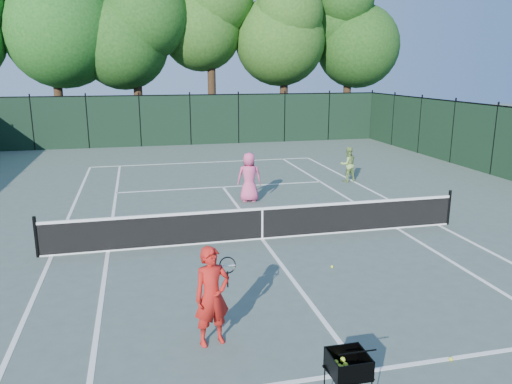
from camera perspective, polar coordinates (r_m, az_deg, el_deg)
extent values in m
plane|color=#495950|center=(13.88, 0.70, -5.40)|extent=(90.00, 90.00, 0.00)
cube|color=white|center=(13.70, -22.32, -6.76)|extent=(0.10, 23.77, 0.01)
cube|color=white|center=(16.06, 20.08, -3.55)|extent=(0.10, 23.77, 0.01)
cube|color=white|center=(13.54, -16.56, -6.51)|extent=(0.10, 23.77, 0.01)
cube|color=white|center=(15.36, 15.79, -4.00)|extent=(0.10, 23.77, 0.01)
cube|color=white|center=(25.22, -5.91, 3.39)|extent=(10.97, 0.10, 0.01)
cube|color=white|center=(8.44, 12.01, -19.45)|extent=(8.23, 0.10, 0.01)
cube|color=white|center=(19.91, -3.80, 0.58)|extent=(8.23, 0.10, 0.01)
cube|color=white|center=(13.88, 0.70, -5.39)|extent=(0.10, 12.80, 0.01)
cube|color=black|center=(13.74, 0.70, -3.61)|extent=(11.60, 0.03, 0.85)
cube|color=white|center=(13.62, 0.71, -1.92)|extent=(11.60, 0.05, 0.07)
cube|color=white|center=(13.88, 0.70, -5.32)|extent=(11.60, 0.05, 0.04)
cube|color=white|center=(13.74, 0.70, -3.61)|extent=(0.05, 0.04, 0.91)
cylinder|color=black|center=(13.59, -23.84, -4.72)|extent=(0.09, 0.09, 1.06)
cylinder|color=black|center=(16.09, 21.17, -1.66)|extent=(0.09, 0.09, 1.06)
cube|color=black|center=(31.02, -7.51, 8.12)|extent=(24.00, 0.05, 3.00)
cylinder|color=black|center=(35.10, -21.56, 9.43)|extent=(0.56, 0.56, 4.80)
cylinder|color=black|center=(34.59, -13.24, 9.55)|extent=(0.56, 0.56, 4.30)
ellipsoid|color=#174313|center=(34.64, -13.79, 18.82)|extent=(6.00, 6.00, 9.30)
cylinder|color=black|center=(35.45, -5.05, 10.53)|extent=(0.56, 0.56, 5.00)
ellipsoid|color=#204C15|center=(35.66, -5.29, 21.05)|extent=(7.00, 7.00, 10.85)
cylinder|color=black|center=(35.86, 3.18, 10.28)|extent=(0.56, 0.56, 4.60)
ellipsoid|color=#214C15|center=(35.96, 3.32, 19.65)|extent=(6.20, 6.20, 9.61)
cylinder|color=black|center=(38.05, 10.31, 10.14)|extent=(0.56, 0.56, 4.40)
ellipsoid|color=#163F12|center=(38.10, 10.69, 18.47)|extent=(5.80, 5.80, 8.99)
imported|color=red|center=(8.61, -5.05, -11.78)|extent=(0.72, 0.56, 1.75)
cylinder|color=black|center=(9.03, -3.25, -9.93)|extent=(0.03, 0.03, 0.30)
torus|color=black|center=(8.93, -3.28, -8.35)|extent=(0.30, 0.10, 0.30)
imported|color=#DB4D81|center=(17.56, -0.78, 1.72)|extent=(0.94, 0.70, 1.75)
imported|color=#82A854|center=(21.04, 10.45, 3.13)|extent=(0.76, 0.62, 1.46)
cylinder|color=black|center=(7.58, 11.31, -20.61)|extent=(0.02, 0.02, 0.68)
cube|color=black|center=(7.05, 10.51, -18.74)|extent=(0.56, 0.56, 0.29)
sphere|color=#ADD42B|center=(7.10, 10.48, -19.32)|extent=(0.07, 0.07, 0.07)
sphere|color=#ADD42B|center=(7.10, 10.48, -19.32)|extent=(0.07, 0.07, 0.07)
sphere|color=#ADD42B|center=(7.10, 10.48, -19.32)|extent=(0.07, 0.07, 0.07)
sphere|color=#ADD42B|center=(7.10, 10.48, -19.32)|extent=(0.07, 0.07, 0.07)
sphere|color=#ADD42B|center=(7.10, 10.48, -19.32)|extent=(0.07, 0.07, 0.07)
sphere|color=#ADD42B|center=(7.10, 10.48, -19.32)|extent=(0.07, 0.07, 0.07)
sphere|color=#ADD42B|center=(7.10, 10.48, -19.32)|extent=(0.07, 0.07, 0.07)
sphere|color=#ADD42B|center=(7.10, 10.48, -19.32)|extent=(0.07, 0.07, 0.07)
sphere|color=#ADD42B|center=(7.10, 10.48, -19.32)|extent=(0.07, 0.07, 0.07)
sphere|color=#ADD42B|center=(7.10, 10.48, -19.32)|extent=(0.07, 0.07, 0.07)
sphere|color=#ADD42B|center=(7.10, 10.48, -19.32)|extent=(0.07, 0.07, 0.07)
sphere|color=#ADD42B|center=(7.10, 10.48, -19.32)|extent=(0.07, 0.07, 0.07)
sphere|color=#ADD42B|center=(7.10, 10.48, -19.32)|extent=(0.07, 0.07, 0.07)
sphere|color=#ADD42B|center=(7.10, 10.48, -19.32)|extent=(0.07, 0.07, 0.07)
sphere|color=#ADD42B|center=(7.10, 10.48, -19.32)|extent=(0.07, 0.07, 0.07)
sphere|color=#ADD42B|center=(7.10, 10.48, -19.32)|extent=(0.07, 0.07, 0.07)
sphere|color=#ADD42B|center=(7.10, 10.48, -19.32)|extent=(0.07, 0.07, 0.07)
sphere|color=#ADD42B|center=(7.10, 10.48, -19.32)|extent=(0.07, 0.07, 0.07)
sphere|color=#CDD62B|center=(9.07, 21.39, -17.35)|extent=(0.07, 0.07, 0.07)
sphere|color=#D7F432|center=(12.08, 8.69, -8.44)|extent=(0.07, 0.07, 0.07)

